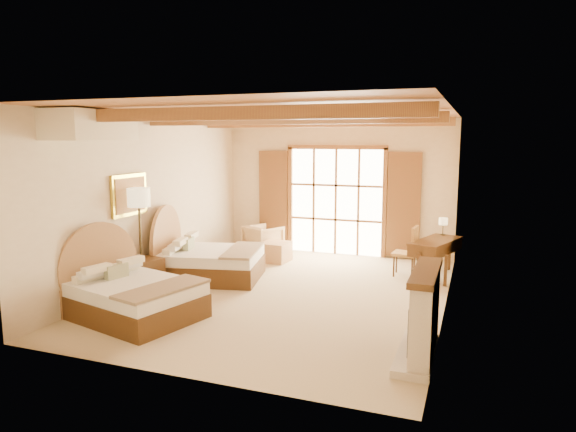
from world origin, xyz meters
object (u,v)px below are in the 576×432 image
at_px(bed_far, 204,259).
at_px(desk, 435,257).
at_px(nightstand, 146,275).
at_px(bed_near, 128,293).
at_px(armchair, 263,240).

height_order(bed_far, desk, bed_far).
distance_m(bed_far, nightstand, 1.28).
height_order(bed_near, bed_far, bed_far).
xyz_separation_m(bed_far, nightstand, (-0.57, -1.14, -0.08)).
distance_m(bed_far, desk, 4.62).
bearing_deg(bed_far, armchair, 71.35).
relative_size(bed_near, bed_far, 1.00).
bearing_deg(nightstand, armchair, 91.62).
bearing_deg(desk, nightstand, -130.91).
bearing_deg(nightstand, bed_far, 78.45).
relative_size(bed_far, desk, 1.47).
bearing_deg(bed_near, bed_far, 104.75).
bearing_deg(bed_near, desk, 58.47).
bearing_deg(armchair, desk, -161.97).
bearing_deg(desk, bed_near, -117.53).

